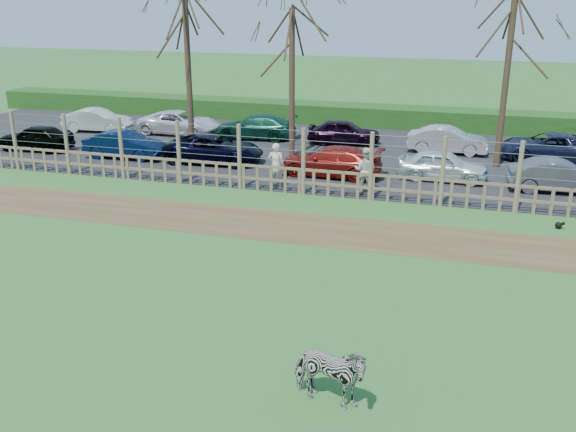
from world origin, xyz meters
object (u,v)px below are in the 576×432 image
(visitor_b, at_px, (365,170))
(car_8, at_px, (180,123))
(car_9, at_px, (255,127))
(tree_left, at_px, (186,29))
(car_12, at_px, (548,147))
(car_4, at_px, (443,165))
(crow, at_px, (559,225))
(car_5, at_px, (559,176))
(car_1, at_px, (125,145))
(zebra, at_px, (329,374))
(car_2, at_px, (214,149))
(visitor_a, at_px, (276,165))
(car_7, at_px, (97,120))
(tree_mid, at_px, (292,47))
(car_3, at_px, (331,161))
(car_10, at_px, (344,132))
(car_11, at_px, (448,140))
(tree_right, at_px, (510,42))
(car_0, at_px, (36,138))

(visitor_b, distance_m, car_8, 13.39)
(car_8, distance_m, car_9, 4.13)
(tree_left, xyz_separation_m, car_12, (15.67, 3.30, -4.98))
(car_4, bearing_deg, crow, -137.16)
(crow, bearing_deg, car_5, 85.34)
(car_1, distance_m, car_9, 6.95)
(zebra, distance_m, car_12, 20.84)
(tree_left, xyz_separation_m, car_2, (1.58, -1.18, -4.98))
(car_9, bearing_deg, visitor_a, 19.05)
(visitor_a, bearing_deg, car_7, -39.74)
(tree_mid, bearing_deg, car_8, 158.05)
(car_2, height_order, car_12, same)
(car_3, relative_size, car_10, 1.17)
(visitor_b, bearing_deg, car_3, -43.87)
(car_3, bearing_deg, car_11, 143.22)
(tree_left, distance_m, car_1, 5.82)
(tree_left, xyz_separation_m, car_4, (11.37, -1.24, -4.98))
(tree_mid, height_order, car_1, tree_mid)
(tree_right, relative_size, visitor_a, 4.26)
(car_1, bearing_deg, car_9, -40.42)
(car_12, bearing_deg, car_2, -76.41)
(zebra, bearing_deg, car_8, 41.32)
(tree_mid, distance_m, car_8, 8.53)
(car_4, relative_size, car_9, 0.85)
(crow, distance_m, car_4, 6.02)
(car_10, xyz_separation_m, car_12, (9.33, -0.59, 0.00))
(crow, height_order, car_10, car_10)
(car_8, bearing_deg, car_2, -140.06)
(car_8, relative_size, car_11, 1.19)
(car_10, bearing_deg, car_0, 104.49)
(car_1, height_order, car_3, same)
(zebra, height_order, car_12, zebra)
(car_0, distance_m, car_4, 18.72)
(crow, xyz_separation_m, car_4, (-3.93, 4.53, 0.52))
(crow, bearing_deg, visitor_b, 163.38)
(visitor_a, bearing_deg, car_9, -75.17)
(zebra, height_order, car_3, zebra)
(car_0, relative_size, car_2, 0.82)
(tree_left, relative_size, car_11, 2.16)
(zebra, bearing_deg, tree_right, -0.26)
(car_0, xyz_separation_m, car_8, (4.99, 5.17, 0.00))
(car_4, distance_m, car_10, 7.19)
(crow, xyz_separation_m, car_0, (-22.65, 4.37, 0.52))
(tree_mid, bearing_deg, car_9, 133.68)
(car_4, height_order, car_10, same)
(car_2, xyz_separation_m, car_8, (-3.94, 4.95, 0.00))
(car_3, xyz_separation_m, car_5, (8.66, 0.22, 0.00))
(car_9, bearing_deg, car_0, -65.07)
(visitor_b, height_order, car_2, visitor_b)
(tree_right, xyz_separation_m, visitor_b, (-4.82, -5.30, -4.34))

